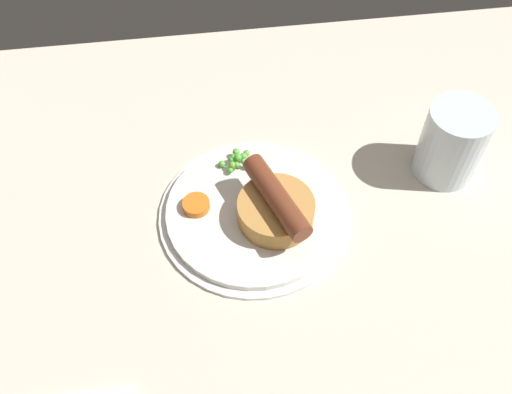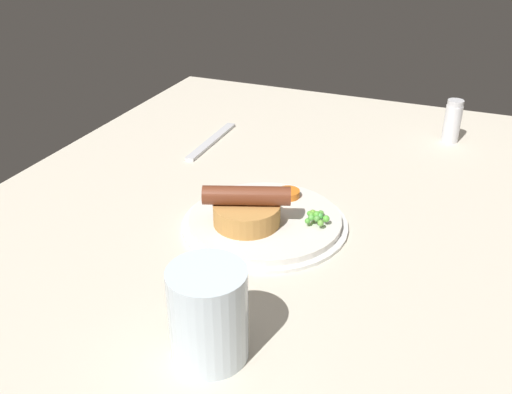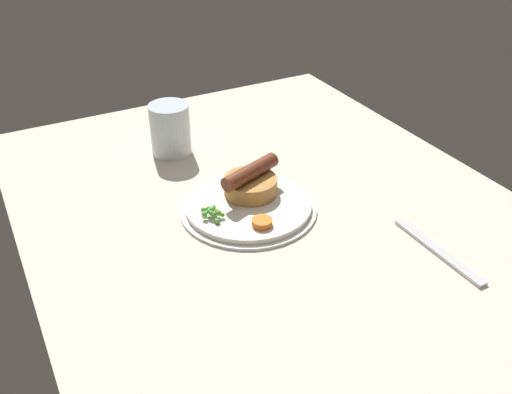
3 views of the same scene
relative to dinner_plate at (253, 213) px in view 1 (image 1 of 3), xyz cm
name	(u,v)px [view 1 (image 1 of 3)]	position (x,y,z in cm)	size (l,w,h in cm)	color
dining_table	(216,253)	(5.09, 3.87, -2.07)	(110.00, 80.00, 3.00)	beige
dinner_plate	(253,213)	(0.00, 0.00, 0.00)	(23.15, 23.15, 1.40)	silver
sausage_pudding	(276,207)	(-2.42, 1.70, 3.00)	(9.11, 11.87, 5.52)	#BC8442
pea_pile	(236,159)	(1.20, -7.13, 1.87)	(4.21, 3.50, 1.88)	#61AE3A
carrot_slice_0	(196,205)	(6.83, -1.08, 1.36)	(3.28, 3.28, 1.05)	orange
drinking_glass	(452,143)	(-25.26, -4.00, 4.50)	(7.85, 7.85, 10.13)	silver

